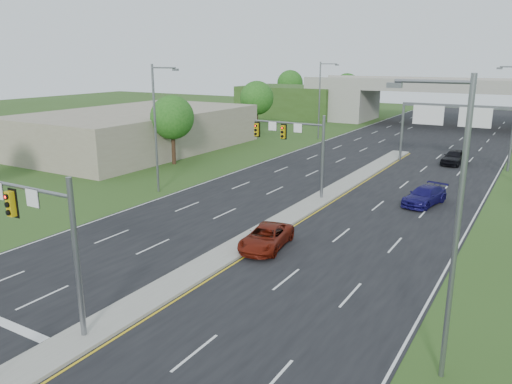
{
  "coord_description": "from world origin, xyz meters",
  "views": [
    {
      "loc": [
        15.8,
        -12.44,
        11.44
      ],
      "look_at": [
        -0.22,
        14.61,
        3.0
      ],
      "focal_mm": 35.0,
      "sensor_mm": 36.0,
      "label": 1
    }
  ],
  "objects_px": {
    "car_far_a": "(266,237)",
    "signal_mast_near": "(36,224)",
    "sign_gantry": "(454,118)",
    "car_far_c": "(455,157)",
    "signal_mast_far": "(298,141)",
    "overpass": "(449,105)",
    "car_far_b": "(425,196)"
  },
  "relations": [
    {
      "from": "signal_mast_near",
      "to": "signal_mast_far",
      "type": "relative_size",
      "value": 1.0
    },
    {
      "from": "sign_gantry",
      "to": "car_far_a",
      "type": "relative_size",
      "value": 2.34
    },
    {
      "from": "signal_mast_near",
      "to": "car_far_a",
      "type": "height_order",
      "value": "signal_mast_near"
    },
    {
      "from": "car_far_a",
      "to": "signal_mast_near",
      "type": "bearing_deg",
      "value": -114.41
    },
    {
      "from": "car_far_a",
      "to": "car_far_b",
      "type": "distance_m",
      "value": 16.07
    },
    {
      "from": "signal_mast_near",
      "to": "car_far_b",
      "type": "bearing_deg",
      "value": 70.11
    },
    {
      "from": "sign_gantry",
      "to": "car_far_b",
      "type": "height_order",
      "value": "sign_gantry"
    },
    {
      "from": "sign_gantry",
      "to": "car_far_c",
      "type": "distance_m",
      "value": 4.47
    },
    {
      "from": "sign_gantry",
      "to": "car_far_a",
      "type": "bearing_deg",
      "value": -99.21
    },
    {
      "from": "signal_mast_far",
      "to": "signal_mast_near",
      "type": "bearing_deg",
      "value": -90.0
    },
    {
      "from": "signal_mast_near",
      "to": "overpass",
      "type": "height_order",
      "value": "overpass"
    },
    {
      "from": "signal_mast_far",
      "to": "sign_gantry",
      "type": "relative_size",
      "value": 0.6
    },
    {
      "from": "car_far_c",
      "to": "overpass",
      "type": "bearing_deg",
      "value": 108.8
    },
    {
      "from": "signal_mast_far",
      "to": "overpass",
      "type": "bearing_deg",
      "value": 87.65
    },
    {
      "from": "overpass",
      "to": "sign_gantry",
      "type": "bearing_deg",
      "value": -79.21
    },
    {
      "from": "car_far_b",
      "to": "overpass",
      "type": "bearing_deg",
      "value": 111.01
    },
    {
      "from": "overpass",
      "to": "signal_mast_far",
      "type": "bearing_deg",
      "value": -92.35
    },
    {
      "from": "overpass",
      "to": "car_far_c",
      "type": "bearing_deg",
      "value": -78.4
    },
    {
      "from": "signal_mast_near",
      "to": "car_far_b",
      "type": "xyz_separation_m",
      "value": [
        10.06,
        27.8,
        -3.97
      ]
    },
    {
      "from": "signal_mast_far",
      "to": "car_far_a",
      "type": "bearing_deg",
      "value": -72.57
    },
    {
      "from": "signal_mast_near",
      "to": "overpass",
      "type": "xyz_separation_m",
      "value": [
        2.26,
        80.07,
        -1.17
      ]
    },
    {
      "from": "car_far_a",
      "to": "car_far_b",
      "type": "height_order",
      "value": "car_far_b"
    },
    {
      "from": "car_far_a",
      "to": "car_far_c",
      "type": "height_order",
      "value": "car_far_c"
    },
    {
      "from": "sign_gantry",
      "to": "overpass",
      "type": "distance_m",
      "value": 35.75
    },
    {
      "from": "signal_mast_far",
      "to": "sign_gantry",
      "type": "height_order",
      "value": "signal_mast_far"
    },
    {
      "from": "signal_mast_near",
      "to": "overpass",
      "type": "relative_size",
      "value": 0.09
    },
    {
      "from": "car_far_c",
      "to": "sign_gantry",
      "type": "bearing_deg",
      "value": -107.3
    },
    {
      "from": "car_far_b",
      "to": "signal_mast_far",
      "type": "bearing_deg",
      "value": -151.9
    },
    {
      "from": "car_far_c",
      "to": "car_far_b",
      "type": "bearing_deg",
      "value": -80.38
    },
    {
      "from": "signal_mast_far",
      "to": "sign_gantry",
      "type": "distance_m",
      "value": 21.91
    },
    {
      "from": "signal_mast_far",
      "to": "car_far_a",
      "type": "xyz_separation_m",
      "value": [
        3.76,
        -11.99,
        -4.02
      ]
    },
    {
      "from": "signal_mast_far",
      "to": "car_far_b",
      "type": "xyz_separation_m",
      "value": [
        10.06,
        2.8,
        -3.97
      ]
    }
  ]
}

